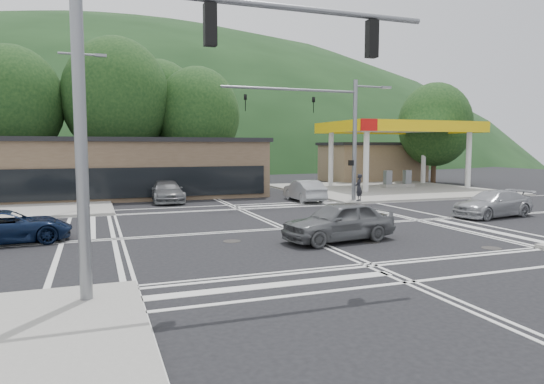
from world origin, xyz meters
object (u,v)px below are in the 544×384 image
object	(u,v)px
pedestrian	(359,187)
car_grey_center	(339,221)
car_queue_b	(226,182)
car_blue_west	(7,227)
car_northbound	(167,191)
car_queue_a	(304,191)
car_silver_east	(493,204)

from	to	relation	value
pedestrian	car_grey_center	bearing A→B (deg)	16.99
car_queue_b	car_grey_center	bearing A→B (deg)	84.70
car_grey_center	car_queue_b	size ratio (longest dim) A/B	0.91
car_blue_west	car_northbound	bearing A→B (deg)	-41.18
car_blue_west	car_grey_center	xyz separation A→B (m)	(12.06, -3.87, 0.13)
car_blue_west	car_northbound	size ratio (longest dim) A/B	0.94
car_grey_center	pedestrian	distance (m)	13.06
car_northbound	car_queue_b	bearing A→B (deg)	45.94
car_blue_west	pedestrian	world-z (taller)	pedestrian
car_queue_a	car_blue_west	bearing A→B (deg)	31.03
car_silver_east	car_queue_b	size ratio (longest dim) A/B	0.95
car_queue_a	pedestrian	xyz separation A→B (m)	(2.88, -2.22, 0.31)
car_queue_b	car_northbound	distance (m)	7.85
car_queue_b	pedestrian	xyz separation A→B (m)	(6.10, -10.49, 0.18)
car_grey_center	car_silver_east	bearing A→B (deg)	98.42
car_grey_center	car_silver_east	size ratio (longest dim) A/B	0.96
car_queue_b	pedestrian	bearing A→B (deg)	117.93
car_blue_west	pedestrian	distance (m)	20.52
car_blue_west	car_queue_b	distance (m)	21.90
car_grey_center	car_queue_a	xyz separation A→B (m)	(4.36, 13.10, -0.06)
car_queue_a	pedestrian	bearing A→B (deg)	143.98
car_silver_east	car_northbound	xyz separation A→B (m)	(-15.12, 12.74, 0.03)
car_blue_west	car_queue_a	distance (m)	18.83
car_queue_b	car_silver_east	bearing A→B (deg)	115.35
pedestrian	car_queue_a	bearing A→B (deg)	-77.09
car_queue_a	car_grey_center	bearing A→B (deg)	73.29
car_queue_b	car_queue_a	bearing A→B (deg)	109.06
car_northbound	car_silver_east	bearing A→B (deg)	-39.12
car_silver_east	car_grey_center	bearing A→B (deg)	-81.50
car_blue_west	car_queue_a	size ratio (longest dim) A/B	1.06
car_blue_west	car_queue_b	size ratio (longest dim) A/B	0.93
car_queue_a	car_northbound	world-z (taller)	car_queue_a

